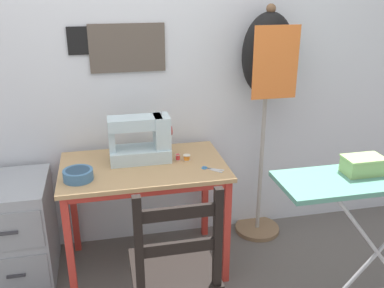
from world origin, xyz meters
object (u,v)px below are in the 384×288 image
thread_spool_mid_table (187,158)px  storage_box (363,165)px  dress_form (267,69)px  wooden_chair (175,273)px  fabric_bowl (78,175)px  filing_cabinet (19,230)px  scissors (209,169)px  thread_spool_near_machine (178,157)px  sewing_machine (143,140)px

thread_spool_mid_table → storage_box: (0.71, -0.71, 0.19)m
dress_form → wooden_chair: bearing=-130.5°
fabric_bowl → thread_spool_mid_table: size_ratio=3.65×
fabric_bowl → thread_spool_mid_table: 0.65m
filing_cabinet → scissors: bearing=-10.2°
storage_box → filing_cabinet: bearing=156.4°
scissors → thread_spool_near_machine: size_ratio=3.19×
sewing_machine → dress_form: 0.91m
sewing_machine → dress_form: bearing=10.1°
thread_spool_mid_table → storage_box: 1.02m
scissors → storage_box: bearing=-42.4°
scissors → wooden_chair: size_ratio=0.13×
thread_spool_near_machine → dress_form: 0.81m
wooden_chair → dress_form: 1.41m
storage_box → fabric_bowl: bearing=157.0°
fabric_bowl → scissors: size_ratio=1.34×
fabric_bowl → scissors: (0.74, -0.02, -0.03)m
sewing_machine → filing_cabinet: size_ratio=0.59×
thread_spool_mid_table → dress_form: 0.77m
wooden_chair → dress_form: dress_form is taller
wooden_chair → fabric_bowl: bearing=127.4°
filing_cabinet → dress_form: dress_form is taller
sewing_machine → wooden_chair: sewing_machine is taller
thread_spool_mid_table → fabric_bowl: bearing=-167.8°
sewing_machine → wooden_chair: size_ratio=0.40×
thread_spool_near_machine → thread_spool_mid_table: bearing=-15.4°
sewing_machine → fabric_bowl: (-0.38, -0.20, -0.10)m
fabric_bowl → thread_spool_near_machine: size_ratio=4.28×
fabric_bowl → wooden_chair: bearing=-52.6°
thread_spool_near_machine → filing_cabinet: bearing=178.0°
sewing_machine → fabric_bowl: size_ratio=2.32×
thread_spool_near_machine → storage_box: size_ratio=0.20×
scissors → thread_spool_mid_table: (-0.10, 0.15, 0.02)m
fabric_bowl → storage_box: bearing=-23.0°
thread_spool_mid_table → filing_cabinet: 1.10m
fabric_bowl → dress_form: size_ratio=0.10×
storage_box → dress_form: bearing=98.3°
thread_spool_near_machine → storage_box: 1.06m
wooden_chair → dress_form: (0.78, 0.91, 0.76)m
storage_box → wooden_chair: bearing=179.5°
wooden_chair → thread_spool_near_machine: bearing=77.9°
sewing_machine → thread_spool_mid_table: size_ratio=8.44×
thread_spool_near_machine → fabric_bowl: bearing=-165.4°
filing_cabinet → storage_box: 1.98m
sewing_machine → dress_form: size_ratio=0.24×
scissors → thread_spool_near_machine: bearing=132.2°
sewing_machine → storage_box: sewing_machine is taller
scissors → thread_spool_near_machine: (-0.15, 0.17, 0.02)m
scissors → wooden_chair: bearing=-119.2°
fabric_bowl → dress_form: 1.34m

